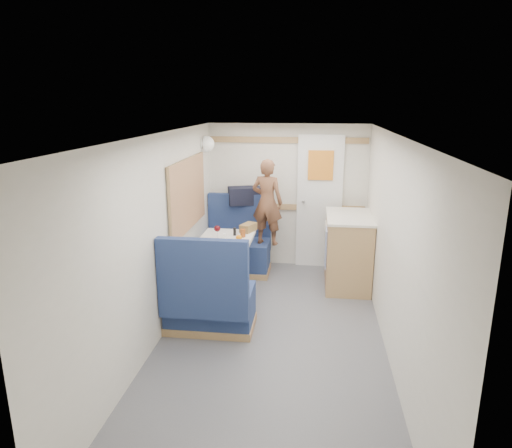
# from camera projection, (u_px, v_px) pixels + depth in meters

# --- Properties ---
(floor) EXTENTS (4.50, 4.50, 0.00)m
(floor) POSITION_uv_depth(u_px,v_px,m) (271.00, 341.00, 4.50)
(floor) COLOR #515156
(floor) RESTS_ON ground
(ceiling) EXTENTS (4.50, 4.50, 0.00)m
(ceiling) POSITION_uv_depth(u_px,v_px,m) (273.00, 135.00, 3.98)
(ceiling) COLOR silver
(ceiling) RESTS_ON wall_back
(wall_back) EXTENTS (2.20, 0.02, 2.00)m
(wall_back) POSITION_uv_depth(u_px,v_px,m) (287.00, 196.00, 6.39)
(wall_back) COLOR silver
(wall_back) RESTS_ON floor
(wall_left) EXTENTS (0.02, 4.50, 2.00)m
(wall_left) POSITION_uv_depth(u_px,v_px,m) (158.00, 240.00, 4.38)
(wall_left) COLOR silver
(wall_left) RESTS_ON floor
(wall_right) EXTENTS (0.02, 4.50, 2.00)m
(wall_right) POSITION_uv_depth(u_px,v_px,m) (394.00, 249.00, 4.10)
(wall_right) COLOR silver
(wall_right) RESTS_ON floor
(oak_trim_low) EXTENTS (2.15, 0.02, 0.08)m
(oak_trim_low) POSITION_uv_depth(u_px,v_px,m) (287.00, 207.00, 6.41)
(oak_trim_low) COLOR #956643
(oak_trim_low) RESTS_ON wall_back
(oak_trim_high) EXTENTS (2.15, 0.02, 0.08)m
(oak_trim_high) POSITION_uv_depth(u_px,v_px,m) (288.00, 140.00, 6.17)
(oak_trim_high) COLOR #956643
(oak_trim_high) RESTS_ON wall_back
(side_window) EXTENTS (0.04, 1.30, 0.72)m
(side_window) POSITION_uv_depth(u_px,v_px,m) (187.00, 194.00, 5.27)
(side_window) COLOR #98A68D
(side_window) RESTS_ON wall_left
(rear_door) EXTENTS (0.62, 0.12, 1.86)m
(rear_door) POSITION_uv_depth(u_px,v_px,m) (319.00, 199.00, 6.31)
(rear_door) COLOR white
(rear_door) RESTS_ON wall_back
(dinette_table) EXTENTS (0.62, 0.92, 0.72)m
(dinette_table) POSITION_uv_depth(u_px,v_px,m) (225.00, 252.00, 5.39)
(dinette_table) COLOR white
(dinette_table) RESTS_ON floor
(bench_far) EXTENTS (0.90, 0.59, 1.05)m
(bench_far) POSITION_uv_depth(u_px,v_px,m) (237.00, 250.00, 6.29)
(bench_far) COLOR navy
(bench_far) RESTS_ON floor
(bench_near) EXTENTS (0.90, 0.59, 1.05)m
(bench_near) POSITION_uv_depth(u_px,v_px,m) (209.00, 303.00, 4.63)
(bench_near) COLOR navy
(bench_near) RESTS_ON floor
(ledge) EXTENTS (0.90, 0.14, 0.04)m
(ledge) POSITION_uv_depth(u_px,v_px,m) (240.00, 205.00, 6.38)
(ledge) COLOR #956643
(ledge) RESTS_ON bench_far
(dome_light) EXTENTS (0.20, 0.20, 0.20)m
(dome_light) POSITION_uv_depth(u_px,v_px,m) (207.00, 144.00, 5.94)
(dome_light) COLOR white
(dome_light) RESTS_ON wall_left
(galley_counter) EXTENTS (0.57, 0.92, 0.92)m
(galley_counter) POSITION_uv_depth(u_px,v_px,m) (348.00, 250.00, 5.76)
(galley_counter) COLOR #956643
(galley_counter) RESTS_ON floor
(person) EXTENTS (0.46, 0.36, 1.13)m
(person) POSITION_uv_depth(u_px,v_px,m) (267.00, 202.00, 5.94)
(person) COLOR brown
(person) RESTS_ON bench_far
(duffel_bag) EXTENTS (0.55, 0.38, 0.24)m
(duffel_bag) POSITION_uv_depth(u_px,v_px,m) (247.00, 196.00, 6.33)
(duffel_bag) COLOR black
(duffel_bag) RESTS_ON ledge
(tray) EXTENTS (0.37, 0.43, 0.02)m
(tray) POSITION_uv_depth(u_px,v_px,m) (222.00, 245.00, 5.10)
(tray) COLOR white
(tray) RESTS_ON dinette_table
(orange_fruit) EXTENTS (0.07, 0.07, 0.07)m
(orange_fruit) POSITION_uv_depth(u_px,v_px,m) (239.00, 238.00, 5.22)
(orange_fruit) COLOR orange
(orange_fruit) RESTS_ON tray
(cheese_block) EXTENTS (0.10, 0.07, 0.03)m
(cheese_block) POSITION_uv_depth(u_px,v_px,m) (219.00, 246.00, 4.99)
(cheese_block) COLOR #D8D27D
(cheese_block) RESTS_ON tray
(wine_glass) EXTENTS (0.08, 0.08, 0.17)m
(wine_glass) POSITION_uv_depth(u_px,v_px,m) (217.00, 229.00, 5.32)
(wine_glass) COLOR white
(wine_glass) RESTS_ON dinette_table
(tumbler_left) EXTENTS (0.07, 0.07, 0.11)m
(tumbler_left) POSITION_uv_depth(u_px,v_px,m) (200.00, 243.00, 5.02)
(tumbler_left) COLOR silver
(tumbler_left) RESTS_ON dinette_table
(beer_glass) EXTENTS (0.06, 0.06, 0.10)m
(beer_glass) POSITION_uv_depth(u_px,v_px,m) (243.00, 233.00, 5.43)
(beer_glass) COLOR #964415
(beer_glass) RESTS_ON dinette_table
(pepper_grinder) EXTENTS (0.04, 0.04, 0.09)m
(pepper_grinder) POSITION_uv_depth(u_px,v_px,m) (235.00, 232.00, 5.49)
(pepper_grinder) COLOR black
(pepper_grinder) RESTS_ON dinette_table
(salt_grinder) EXTENTS (0.03, 0.03, 0.08)m
(salt_grinder) POSITION_uv_depth(u_px,v_px,m) (224.00, 237.00, 5.30)
(salt_grinder) COLOR white
(salt_grinder) RESTS_ON dinette_table
(bread_loaf) EXTENTS (0.20, 0.27, 0.10)m
(bread_loaf) POSITION_uv_depth(u_px,v_px,m) (248.00, 228.00, 5.67)
(bread_loaf) COLOR brown
(bread_loaf) RESTS_ON dinette_table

